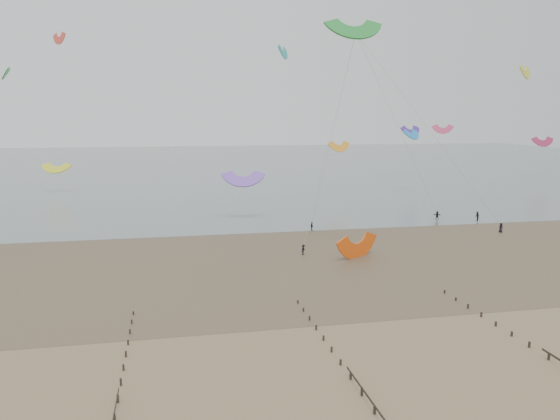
% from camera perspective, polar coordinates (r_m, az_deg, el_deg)
% --- Properties ---
extents(ground, '(500.00, 500.00, 0.00)m').
position_cam_1_polar(ground, '(50.79, 0.55, -14.48)').
color(ground, brown).
rests_on(ground, ground).
extents(sea_and_shore, '(500.00, 665.00, 0.03)m').
position_cam_1_polar(sea_and_shore, '(82.58, -7.22, -4.95)').
color(sea_and_shore, '#475654').
rests_on(sea_and_shore, ground).
extents(kitesurfers, '(102.35, 27.01, 1.90)m').
position_cam_1_polar(kitesurfers, '(103.92, 10.72, -1.51)').
color(kitesurfers, black).
rests_on(kitesurfers, ground).
extents(grounded_kite, '(9.01, 8.41, 3.95)m').
position_cam_1_polar(grounded_kite, '(82.86, 8.09, -4.93)').
color(grounded_kite, '#ED520E').
rests_on(grounded_kite, ground).
extents(kites_airborne, '(238.74, 125.34, 44.17)m').
position_cam_1_polar(kites_airborne, '(136.00, -8.50, 9.48)').
color(kites_airborne, '#5929A9').
rests_on(kites_airborne, ground).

